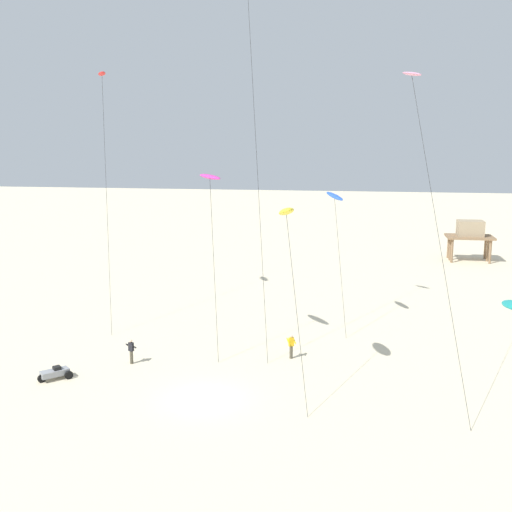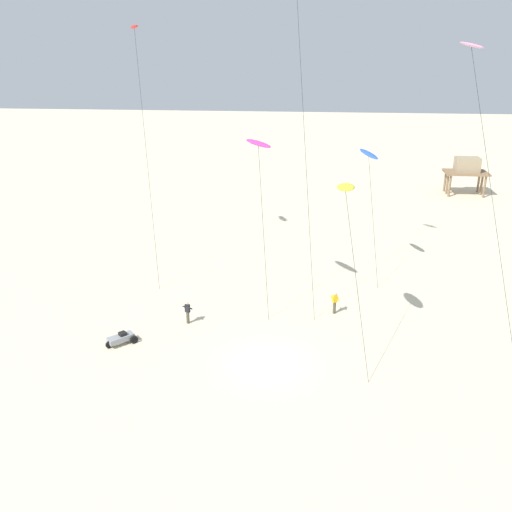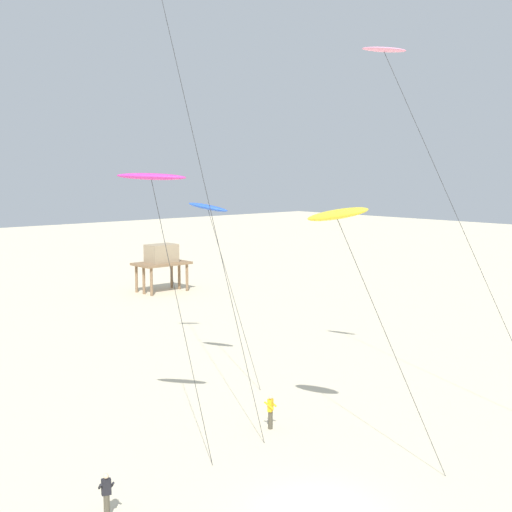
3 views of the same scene
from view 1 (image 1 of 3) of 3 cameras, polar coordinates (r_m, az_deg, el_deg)
ground_plane at (r=36.40m, az=-4.84°, el=-13.03°), size 260.00×260.00×0.00m
kite_magenta at (r=41.79m, az=-4.29°, el=7.22°), size 2.40×4.16×12.29m
kite_yellow at (r=35.81m, az=2.83°, el=4.08°), size 2.44×6.14×11.06m
kite_red at (r=53.22m, az=-14.05°, el=15.67°), size 3.33×8.08×19.88m
kite_pink at (r=38.71m, az=14.31°, el=15.40°), size 3.75×9.36×18.69m
kite_blue at (r=47.60m, az=7.28°, el=5.43°), size 2.10×4.37×10.60m
kite_flyer_nearest at (r=41.87m, az=-11.46°, el=-8.58°), size 0.68×0.66×1.67m
kite_flyer_middle at (r=42.04m, az=3.27°, el=-8.28°), size 0.70×0.69×1.67m
stilt_house at (r=77.07m, az=19.18°, el=2.10°), size 5.38×3.38×4.84m
beach_buggy at (r=40.69m, az=-18.05°, el=-10.22°), size 1.91×1.90×0.82m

